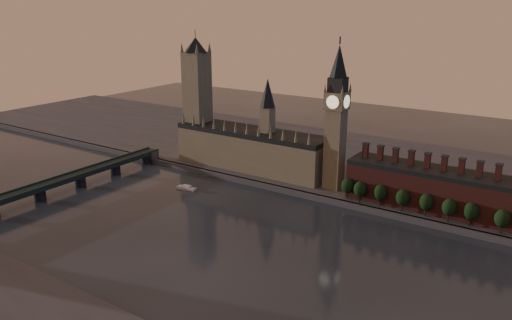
{
  "coord_description": "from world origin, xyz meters",
  "views": [
    {
      "loc": [
        151.9,
        -204.57,
        131.31
      ],
      "look_at": [
        -20.71,
        55.0,
        33.95
      ],
      "focal_mm": 35.0,
      "sensor_mm": 36.0,
      "label": 1
    }
  ],
  "objects_px": {
    "big_ben": "(336,116)",
    "victoria_tower": "(197,94)",
    "westminster_bridge": "(57,184)",
    "river_boat": "(187,188)"
  },
  "relations": [
    {
      "from": "big_ben",
      "to": "westminster_bridge",
      "type": "height_order",
      "value": "big_ben"
    },
    {
      "from": "river_boat",
      "to": "victoria_tower",
      "type": "bearing_deg",
      "value": 117.25
    },
    {
      "from": "westminster_bridge",
      "to": "river_boat",
      "type": "height_order",
      "value": "westminster_bridge"
    },
    {
      "from": "big_ben",
      "to": "victoria_tower",
      "type": "bearing_deg",
      "value": 177.8
    },
    {
      "from": "big_ben",
      "to": "river_boat",
      "type": "xyz_separation_m",
      "value": [
        -93.47,
        -53.93,
        -55.65
      ]
    },
    {
      "from": "westminster_bridge",
      "to": "river_boat",
      "type": "relative_size",
      "value": 12.71
    },
    {
      "from": "victoria_tower",
      "to": "river_boat",
      "type": "bearing_deg",
      "value": -58.2
    },
    {
      "from": "victoria_tower",
      "to": "westminster_bridge",
      "type": "relative_size",
      "value": 0.54
    },
    {
      "from": "westminster_bridge",
      "to": "river_boat",
      "type": "distance_m",
      "value": 92.79
    },
    {
      "from": "victoria_tower",
      "to": "big_ben",
      "type": "xyz_separation_m",
      "value": [
        130.0,
        -5.0,
        -2.26
      ]
    }
  ]
}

